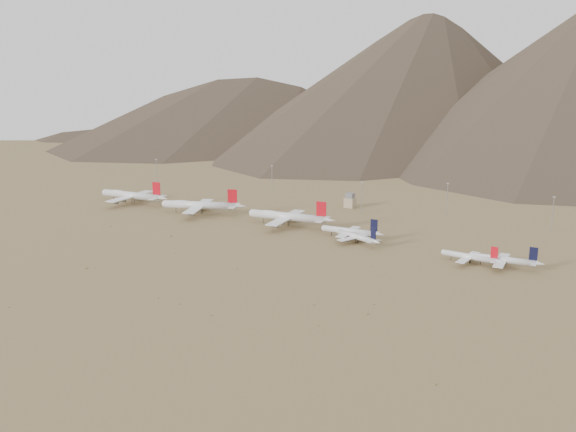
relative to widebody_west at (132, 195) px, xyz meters
The scene contains 16 objects.
ground 139.92m from the widebody_west, 15.21° to the right, with size 3000.00×3000.00×0.00m, color #9B7E50.
mountain_ridge 885.43m from the widebody_west, 81.12° to the left, with size 4400.00×1000.00×300.00m.
widebody_west is the anchor object (origin of this frame).
widebody_centre 74.46m from the widebody_west, ahead, with size 65.49×52.49×20.55m.
widebody_east 153.83m from the widebody_west, ahead, with size 68.20×53.03×20.34m.
narrowbody_a 208.51m from the widebody_west, ahead, with size 45.40×32.74×14.99m.
narrowbody_b 217.83m from the widebody_west, ahead, with size 38.75×28.97×13.38m.
narrowbody_c 294.78m from the widebody_west, ahead, with size 38.26×27.53×12.62m.
narrowbody_d 313.53m from the widebody_west, ahead, with size 42.68×30.82×14.09m.
control_tower 184.73m from the widebody_west, 26.82° to the left, with size 8.00×8.00×12.00m.
mast_far_west 85.91m from the widebody_west, 118.92° to the left, with size 2.00×0.60×25.70m.
mast_west 126.54m from the widebody_west, 52.63° to the left, with size 2.00×0.60×25.70m.
mast_centre 194.69m from the widebody_west, 20.38° to the left, with size 2.00×0.60×25.70m.
mast_east 260.87m from the widebody_west, 22.05° to the left, with size 2.00×0.60×25.70m.
mast_far_east 332.76m from the widebody_west, 15.03° to the left, with size 2.00×0.60×25.70m.
desert_scrub 182.90m from the widebody_west, 45.28° to the right, with size 391.22×174.49×0.88m.
Camera 1 is at (258.62, -347.43, 115.37)m, focal length 40.00 mm.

